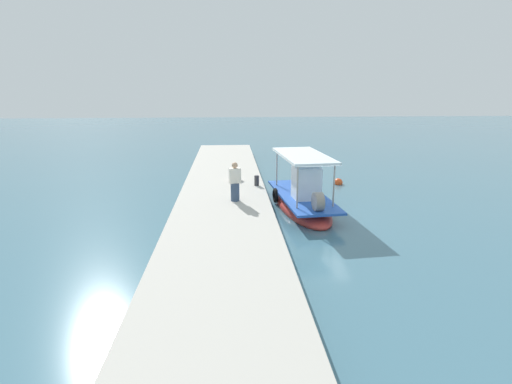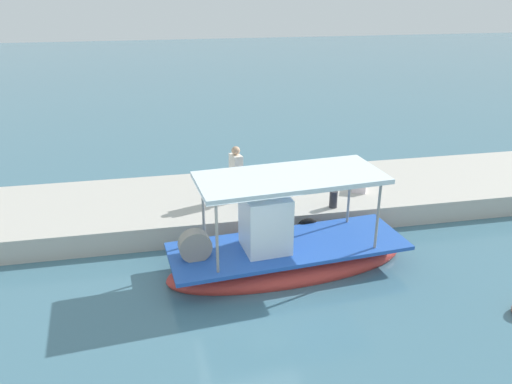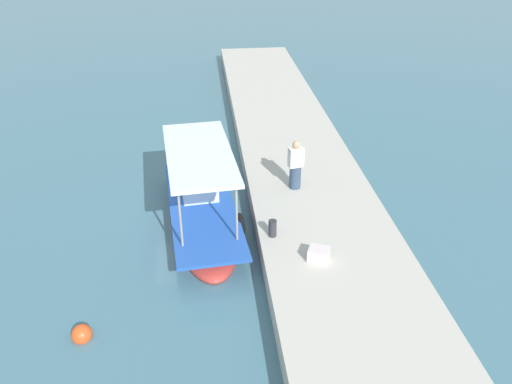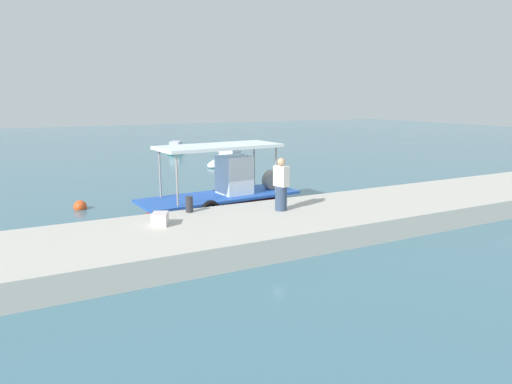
{
  "view_description": "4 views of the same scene",
  "coord_description": "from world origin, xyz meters",
  "px_view_note": "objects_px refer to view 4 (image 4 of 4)",
  "views": [
    {
      "loc": [
        16.82,
        -4.01,
        5.62
      ],
      "look_at": [
        -0.63,
        -2.82,
        1.01
      ],
      "focal_mm": 28.21,
      "sensor_mm": 36.0,
      "label": 1
    },
    {
      "loc": [
        1.92,
        10.57,
        6.95
      ],
      "look_at": [
        -0.9,
        -3.09,
        1.18
      ],
      "focal_mm": 35.54,
      "sensor_mm": 36.0,
      "label": 2
    },
    {
      "loc": [
        -15.37,
        -0.77,
        9.33
      ],
      "look_at": [
        -0.63,
        -2.42,
        0.71
      ],
      "focal_mm": 36.0,
      "sensor_mm": 36.0,
      "label": 3
    },
    {
      "loc": [
        -7.86,
        -16.25,
        4.29
      ],
      "look_at": [
        -1.0,
        -3.12,
        1.24
      ],
      "focal_mm": 31.85,
      "sensor_mm": 36.0,
      "label": 4
    }
  ],
  "objects_px": {
    "main_fishing_boat": "(222,200)",
    "fisherman_near_bollard": "(281,187)",
    "moored_boat_mid": "(177,150)",
    "cargo_crate": "(160,219)",
    "moored_boat_near": "(228,160)",
    "mooring_bollard": "(189,204)",
    "marker_buoy": "(80,207)"
  },
  "relations": [
    {
      "from": "main_fishing_boat",
      "to": "fisherman_near_bollard",
      "type": "xyz_separation_m",
      "value": [
        0.73,
        -3.16,
        1.01
      ]
    },
    {
      "from": "fisherman_near_bollard",
      "to": "moored_boat_mid",
      "type": "height_order",
      "value": "fisherman_near_bollard"
    },
    {
      "from": "cargo_crate",
      "to": "moored_boat_near",
      "type": "height_order",
      "value": "moored_boat_near"
    },
    {
      "from": "mooring_bollard",
      "to": "moored_boat_near",
      "type": "xyz_separation_m",
      "value": [
        7.79,
        14.42,
        -0.75
      ]
    },
    {
      "from": "marker_buoy",
      "to": "moored_boat_mid",
      "type": "height_order",
      "value": "moored_boat_mid"
    },
    {
      "from": "marker_buoy",
      "to": "moored_boat_mid",
      "type": "distance_m",
      "value": 19.41
    },
    {
      "from": "main_fishing_boat",
      "to": "mooring_bollard",
      "type": "height_order",
      "value": "main_fishing_boat"
    },
    {
      "from": "main_fishing_boat",
      "to": "moored_boat_mid",
      "type": "bearing_deg",
      "value": 76.95
    },
    {
      "from": "mooring_bollard",
      "to": "moored_boat_near",
      "type": "height_order",
      "value": "mooring_bollard"
    },
    {
      "from": "fisherman_near_bollard",
      "to": "mooring_bollard",
      "type": "relative_size",
      "value": 3.34
    },
    {
      "from": "fisherman_near_bollard",
      "to": "moored_boat_near",
      "type": "bearing_deg",
      "value": 72.09
    },
    {
      "from": "mooring_bollard",
      "to": "fisherman_near_bollard",
      "type": "bearing_deg",
      "value": -22.67
    },
    {
      "from": "fisherman_near_bollard",
      "to": "marker_buoy",
      "type": "distance_m",
      "value": 8.42
    },
    {
      "from": "main_fishing_boat",
      "to": "mooring_bollard",
      "type": "xyz_separation_m",
      "value": [
        -2.02,
        -2.01,
        0.48
      ]
    },
    {
      "from": "moored_boat_mid",
      "to": "fisherman_near_bollard",
      "type": "bearing_deg",
      "value": -99.56
    },
    {
      "from": "marker_buoy",
      "to": "main_fishing_boat",
      "type": "bearing_deg",
      "value": -32.29
    },
    {
      "from": "fisherman_near_bollard",
      "to": "cargo_crate",
      "type": "bearing_deg",
      "value": 179.11
    },
    {
      "from": "mooring_bollard",
      "to": "moored_boat_mid",
      "type": "height_order",
      "value": "mooring_bollard"
    },
    {
      "from": "fisherman_near_bollard",
      "to": "mooring_bollard",
      "type": "distance_m",
      "value": 3.03
    },
    {
      "from": "cargo_crate",
      "to": "moored_boat_near",
      "type": "xyz_separation_m",
      "value": [
        9.07,
        15.51,
        -0.68
      ]
    },
    {
      "from": "fisherman_near_bollard",
      "to": "marker_buoy",
      "type": "xyz_separation_m",
      "value": [
        -5.54,
        6.2,
        -1.37
      ]
    },
    {
      "from": "main_fishing_boat",
      "to": "moored_boat_near",
      "type": "relative_size",
      "value": 1.31
    },
    {
      "from": "moored_boat_near",
      "to": "moored_boat_mid",
      "type": "height_order",
      "value": "moored_boat_near"
    },
    {
      "from": "moored_boat_near",
      "to": "moored_boat_mid",
      "type": "distance_m",
      "value": 7.67
    },
    {
      "from": "fisherman_near_bollard",
      "to": "moored_boat_near",
      "type": "relative_size",
      "value": 0.34
    },
    {
      "from": "main_fishing_boat",
      "to": "cargo_crate",
      "type": "height_order",
      "value": "main_fishing_boat"
    },
    {
      "from": "main_fishing_boat",
      "to": "cargo_crate",
      "type": "relative_size",
      "value": 12.02
    },
    {
      "from": "marker_buoy",
      "to": "moored_boat_near",
      "type": "relative_size",
      "value": 0.1
    },
    {
      "from": "mooring_bollard",
      "to": "marker_buoy",
      "type": "height_order",
      "value": "mooring_bollard"
    },
    {
      "from": "moored_boat_mid",
      "to": "moored_boat_near",
      "type": "bearing_deg",
      "value": -81.5
    },
    {
      "from": "main_fishing_boat",
      "to": "cargo_crate",
      "type": "distance_m",
      "value": 4.54
    },
    {
      "from": "moored_boat_near",
      "to": "moored_boat_mid",
      "type": "bearing_deg",
      "value": 98.5
    }
  ]
}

